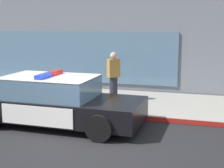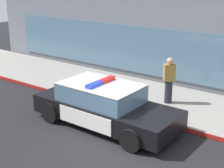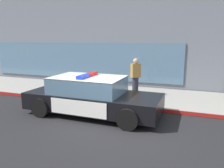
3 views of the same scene
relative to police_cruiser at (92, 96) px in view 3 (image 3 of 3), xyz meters
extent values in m
plane|color=black|center=(1.52, -0.99, -0.68)|extent=(48.00, 48.00, 0.00)
cube|color=gray|center=(1.52, 2.85, -0.60)|extent=(48.00, 3.52, 0.15)
cube|color=maroon|center=(1.52, 1.08, -0.60)|extent=(28.80, 0.04, 0.14)
cube|color=slate|center=(-0.68, 10.31, 3.74)|extent=(20.12, 11.29, 8.83)
cube|color=slate|center=(-3.09, 4.63, 0.77)|extent=(12.07, 0.08, 2.10)
cube|color=black|center=(0.06, 0.00, -0.18)|extent=(4.88, 1.91, 0.60)
cube|color=silver|center=(1.61, -0.02, -0.01)|extent=(1.67, 1.84, 0.05)
cube|color=silver|center=(-1.64, 0.02, -0.01)|extent=(1.38, 1.83, 0.05)
cube|color=silver|center=(-0.03, 0.94, -0.18)|extent=(2.04, 0.06, 0.51)
cube|color=silver|center=(-0.05, -0.94, -0.18)|extent=(2.04, 0.06, 0.51)
cube|color=yellow|center=(-0.03, 0.96, -0.18)|extent=(0.22, 0.01, 0.26)
cube|color=slate|center=(-0.14, 0.00, 0.39)|extent=(2.54, 1.70, 0.60)
cube|color=silver|center=(-0.14, 0.00, 0.68)|extent=(2.54, 1.70, 0.04)
cube|color=red|center=(-0.13, 0.34, 0.76)|extent=(0.21, 0.63, 0.11)
cube|color=blue|center=(-0.14, -0.33, 0.76)|extent=(0.21, 0.63, 0.11)
cylinder|color=black|center=(1.67, 0.91, -0.34)|extent=(0.68, 0.23, 0.68)
cylinder|color=black|center=(1.65, -0.95, -0.34)|extent=(0.68, 0.23, 0.68)
cylinder|color=black|center=(-1.53, 0.95, -0.34)|extent=(0.68, 0.23, 0.68)
cylinder|color=black|center=(-1.56, -0.91, -0.34)|extent=(0.68, 0.23, 0.68)
cylinder|color=silver|center=(0.41, 1.59, -0.48)|extent=(0.28, 0.28, 0.10)
cylinder|color=silver|center=(0.41, 1.59, -0.20)|extent=(0.19, 0.19, 0.45)
sphere|color=silver|center=(0.41, 1.59, 0.09)|extent=(0.22, 0.22, 0.22)
cylinder|color=#333338|center=(0.41, 1.59, 0.16)|extent=(0.06, 0.06, 0.05)
cylinder|color=#333338|center=(0.41, 1.44, -0.18)|extent=(0.09, 0.10, 0.09)
cylinder|color=#333338|center=(0.41, 1.73, -0.18)|extent=(0.09, 0.10, 0.09)
cylinder|color=#333338|center=(0.56, 1.59, -0.22)|extent=(0.10, 0.12, 0.12)
cylinder|color=#23232D|center=(0.94, 2.65, -0.10)|extent=(0.28, 0.28, 0.85)
cube|color=olive|center=(0.94, 2.65, 0.63)|extent=(0.47, 0.46, 0.62)
sphere|color=tan|center=(0.94, 2.65, 1.06)|extent=(0.24, 0.24, 0.24)
camera|label=1|loc=(4.18, -8.21, 2.17)|focal=53.16mm
camera|label=2|loc=(6.16, -8.02, 4.09)|focal=54.26mm
camera|label=3|loc=(3.42, -7.03, 2.03)|focal=35.65mm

